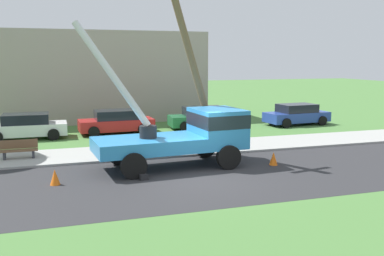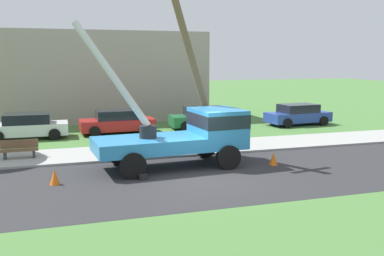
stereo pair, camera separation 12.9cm
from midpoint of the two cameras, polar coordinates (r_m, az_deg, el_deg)
name	(u,v)px [view 1 (the left image)]	position (r m, az deg, el deg)	size (l,w,h in m)	color
ground_plane	(140,130)	(28.13, -6.92, -0.21)	(120.00, 120.00, 0.00)	#477538
road_asphalt	(202,177)	(16.75, 1.06, -6.44)	(80.00, 7.08, 0.01)	#2B2B2D
sidewalk_strip	(167,150)	(21.56, -3.42, -2.84)	(80.00, 3.26, 0.10)	#9E9E99
utility_truck	(189,132)	(18.36, -0.59, -0.59)	(6.91, 3.21, 5.98)	#2D84C6
leaning_utility_pole	(192,61)	(19.83, -0.20, 8.75)	(3.57, 1.59, 8.56)	brown
traffic_cone_ahead	(273,159)	(18.92, 10.36, -3.93)	(0.36, 0.36, 0.56)	orange
traffic_cone_behind	(55,177)	(16.50, -17.62, -6.13)	(0.36, 0.36, 0.56)	orange
parked_sedan_white	(26,126)	(26.35, -20.91, 0.20)	(4.42, 2.04, 1.42)	silver
parked_sedan_red	(116,122)	(26.80, -9.97, 0.80)	(4.45, 2.11, 1.42)	#B21E1E
parked_sedan_green	(203,118)	(28.25, 1.35, 1.35)	(4.50, 2.19, 1.42)	#1E6638
parked_sedan_blue	(297,114)	(30.74, 13.35, 1.73)	(4.53, 2.25, 1.42)	#263F99
park_bench	(19,150)	(20.94, -21.77, -2.67)	(1.60, 0.45, 0.90)	brown
lowrise_building_backdrop	(79,76)	(33.42, -14.61, 6.53)	(18.00, 6.00, 6.40)	#A5998C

